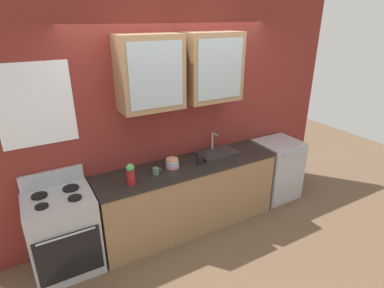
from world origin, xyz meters
name	(u,v)px	position (x,y,z in m)	size (l,w,h in m)	color
ground_plane	(189,224)	(0.00, 0.00, 0.00)	(10.00, 10.00, 0.00)	brown
back_wall_unit	(176,107)	(-0.01, 0.30, 1.54)	(4.77, 0.45, 2.80)	maroon
counter	(189,196)	(0.00, 0.00, 0.44)	(2.32, 0.60, 0.89)	#93704C
stove_range	(64,233)	(-1.51, 0.00, 0.45)	(0.67, 0.62, 1.07)	#ADAFB5
sink_faucet	(217,153)	(0.48, 0.09, 0.91)	(0.52, 0.32, 0.27)	#2D2D30
bowl_stack	(172,163)	(-0.20, 0.04, 0.94)	(0.17, 0.17, 0.11)	#D87F84
vase	(131,174)	(-0.77, -0.11, 1.01)	(0.09, 0.09, 0.24)	#B21E1E
cup_near_sink	(200,160)	(0.14, -0.05, 0.94)	(0.12, 0.08, 0.10)	black
cup_near_bowls	(156,171)	(-0.44, -0.03, 0.93)	(0.10, 0.07, 0.08)	#4C7F59
dishwasher	(276,169)	(1.50, 0.00, 0.44)	(0.60, 0.59, 0.89)	#ADAFB5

